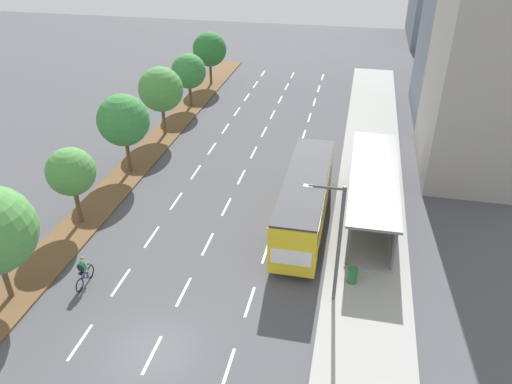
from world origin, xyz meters
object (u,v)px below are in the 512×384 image
(median_tree_third, at_px, (123,120))
(median_tree_farthest, at_px, (210,49))
(median_tree_fifth, at_px, (189,71))
(streetlight, at_px, (336,238))
(trash_bin, at_px, (353,275))
(median_tree_second, at_px, (71,172))
(bus, at_px, (305,196))
(median_tree_fourth, at_px, (161,89))
(bus_shelter, at_px, (377,190))
(cyclist, at_px, (84,272))

(median_tree_third, xyz_separation_m, median_tree_farthest, (0.02, 20.92, -0.22))
(median_tree_fifth, height_order, streetlight, streetlight)
(median_tree_fifth, height_order, trash_bin, median_tree_fifth)
(median_tree_second, xyz_separation_m, streetlight, (15.81, -3.80, 0.28))
(median_tree_fifth, relative_size, streetlight, 0.78)
(bus, height_order, median_tree_farthest, median_tree_farthest)
(median_tree_second, distance_m, median_tree_fourth, 13.95)
(median_tree_fifth, bearing_deg, median_tree_third, -90.16)
(bus_shelter, relative_size, median_tree_second, 2.50)
(median_tree_second, relative_size, median_tree_farthest, 0.89)
(bus, distance_m, median_tree_third, 14.30)
(median_tree_second, xyz_separation_m, median_tree_fourth, (0.17, 13.94, 0.46))
(median_tree_third, relative_size, streetlight, 0.90)
(median_tree_third, distance_m, median_tree_farthest, 20.92)
(median_tree_fourth, relative_size, median_tree_fifth, 1.14)
(median_tree_fifth, distance_m, streetlight, 29.25)
(median_tree_third, relative_size, median_tree_farthest, 1.05)
(trash_bin, bearing_deg, median_tree_fifth, 125.70)
(streetlight, bearing_deg, median_tree_second, 166.50)
(bus_shelter, xyz_separation_m, median_tree_fourth, (-17.75, 9.17, 2.21))
(cyclist, xyz_separation_m, median_tree_fifth, (-2.99, 26.14, 2.77))
(bus_shelter, xyz_separation_m, bus, (-4.28, -2.02, 0.20))
(streetlight, bearing_deg, median_tree_farthest, 116.30)
(cyclist, distance_m, median_tree_farthest, 33.40)
(cyclist, distance_m, median_tree_third, 13.00)
(median_tree_fifth, height_order, median_tree_farthest, median_tree_farthest)
(streetlight, bearing_deg, trash_bin, 55.72)
(median_tree_second, bearing_deg, bus_shelter, 14.92)
(median_tree_farthest, height_order, streetlight, streetlight)
(bus_shelter, bearing_deg, median_tree_farthest, 127.56)
(bus, xyz_separation_m, median_tree_farthest, (-13.49, 25.13, 1.83))
(bus_shelter, bearing_deg, cyclist, -145.88)
(median_tree_second, distance_m, streetlight, 16.26)
(cyclist, bearing_deg, streetlight, 6.46)
(median_tree_third, bearing_deg, median_tree_farthest, 89.95)
(median_tree_fifth, relative_size, trash_bin, 5.99)
(bus_shelter, relative_size, streetlight, 1.91)
(cyclist, distance_m, trash_bin, 14.00)
(bus, distance_m, streetlight, 7.14)
(median_tree_second, relative_size, median_tree_third, 0.85)
(median_tree_farthest, distance_m, streetlight, 35.34)
(median_tree_second, relative_size, trash_bin, 5.84)
(bus, height_order, median_tree_third, median_tree_third)
(bus, bearing_deg, bus_shelter, 25.28)
(bus, bearing_deg, median_tree_second, -168.58)
(median_tree_farthest, bearing_deg, median_tree_second, -90.30)
(bus_shelter, xyz_separation_m, median_tree_third, (-17.79, 2.20, 2.25))
(streetlight, bearing_deg, median_tree_fourth, 131.40)
(bus, relative_size, median_tree_fifth, 2.22)
(median_tree_fifth, xyz_separation_m, streetlight, (15.64, -24.71, 0.33))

